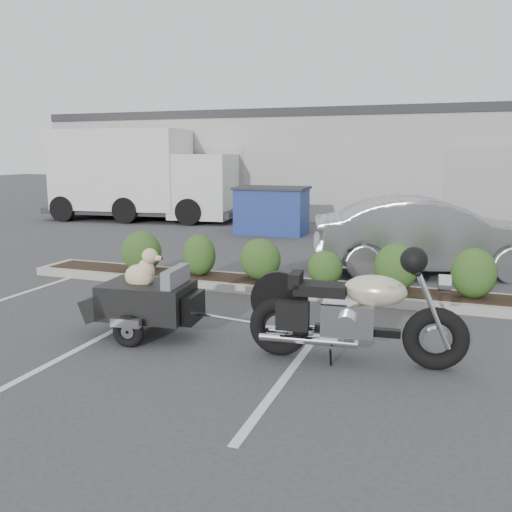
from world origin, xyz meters
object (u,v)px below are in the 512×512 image
(motorcycle, at_px, (355,314))
(sedan, at_px, (431,236))
(pet_trailer, at_px, (146,299))
(delivery_truck, at_px, (142,177))
(dumpster, at_px, (272,210))

(motorcycle, bearing_deg, sedan, 77.71)
(pet_trailer, bearing_deg, delivery_truck, 116.06)
(motorcycle, height_order, delivery_truck, delivery_truck)
(pet_trailer, distance_m, delivery_truck, 13.25)
(delivery_truck, bearing_deg, sedan, -37.00)
(delivery_truck, bearing_deg, dumpster, -23.95)
(pet_trailer, relative_size, dumpster, 0.92)
(dumpster, bearing_deg, motorcycle, -69.36)
(dumpster, bearing_deg, delivery_truck, 160.24)
(motorcycle, height_order, dumpster, motorcycle)
(motorcycle, xyz_separation_m, sedan, (0.63, 5.31, 0.19))
(pet_trailer, distance_m, sedan, 6.30)
(pet_trailer, bearing_deg, motorcycle, -5.96)
(sedan, distance_m, dumpster, 6.42)
(sedan, bearing_deg, pet_trailer, 131.59)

